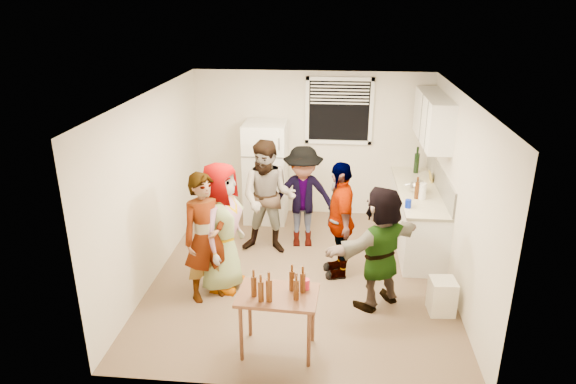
# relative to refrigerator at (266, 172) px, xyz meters

# --- Properties ---
(room) EXTENTS (4.00, 4.50, 2.50)m
(room) POSITION_rel_refrigerator_xyz_m (0.75, -1.88, -0.85)
(room) COLOR beige
(room) RESTS_ON ground
(window) EXTENTS (1.12, 0.10, 1.06)m
(window) POSITION_rel_refrigerator_xyz_m (1.20, 0.33, 1.00)
(window) COLOR white
(window) RESTS_ON room
(refrigerator) EXTENTS (0.70, 0.70, 1.70)m
(refrigerator) POSITION_rel_refrigerator_xyz_m (0.00, 0.00, 0.00)
(refrigerator) COLOR white
(refrigerator) RESTS_ON ground
(counter_lower) EXTENTS (0.60, 2.20, 0.86)m
(counter_lower) POSITION_rel_refrigerator_xyz_m (2.45, -0.73, -0.42)
(counter_lower) COLOR white
(counter_lower) RESTS_ON ground
(countertop) EXTENTS (0.64, 2.22, 0.04)m
(countertop) POSITION_rel_refrigerator_xyz_m (2.45, -0.73, 0.03)
(countertop) COLOR beige
(countertop) RESTS_ON counter_lower
(backsplash) EXTENTS (0.03, 2.20, 0.36)m
(backsplash) POSITION_rel_refrigerator_xyz_m (2.74, -0.73, 0.23)
(backsplash) COLOR #AEAA9F
(backsplash) RESTS_ON countertop
(upper_cabinets) EXTENTS (0.34, 1.60, 0.70)m
(upper_cabinets) POSITION_rel_refrigerator_xyz_m (2.58, -0.53, 1.10)
(upper_cabinets) COLOR white
(upper_cabinets) RESTS_ON room
(kettle) EXTENTS (0.33, 0.31, 0.22)m
(kettle) POSITION_rel_refrigerator_xyz_m (2.40, -0.88, 0.05)
(kettle) COLOR silver
(kettle) RESTS_ON countertop
(paper_towel) EXTENTS (0.11, 0.11, 0.24)m
(paper_towel) POSITION_rel_refrigerator_xyz_m (2.43, -1.11, 0.05)
(paper_towel) COLOR white
(paper_towel) RESTS_ON countertop
(wine_bottle) EXTENTS (0.08, 0.08, 0.33)m
(wine_bottle) POSITION_rel_refrigerator_xyz_m (2.50, 0.07, 0.05)
(wine_bottle) COLOR black
(wine_bottle) RESTS_ON countertop
(beer_bottle_counter) EXTENTS (0.06, 0.06, 0.24)m
(beer_bottle_counter) POSITION_rel_refrigerator_xyz_m (2.35, -1.12, 0.05)
(beer_bottle_counter) COLOR #47230C
(beer_bottle_counter) RESTS_ON countertop
(blue_cup) EXTENTS (0.09, 0.09, 0.12)m
(blue_cup) POSITION_rel_refrigerator_xyz_m (2.19, -1.47, 0.05)
(blue_cup) COLOR #071FB0
(blue_cup) RESTS_ON countertop
(picture_frame) EXTENTS (0.02, 0.19, 0.15)m
(picture_frame) POSITION_rel_refrigerator_xyz_m (2.67, -0.34, 0.13)
(picture_frame) COLOR gold
(picture_frame) RESTS_ON countertop
(trash_bin) EXTENTS (0.32, 0.32, 0.44)m
(trash_bin) POSITION_rel_refrigerator_xyz_m (2.52, -2.62, -0.60)
(trash_bin) COLOR white
(trash_bin) RESTS_ON ground
(serving_table) EXTENTS (0.87, 0.60, 0.71)m
(serving_table) POSITION_rel_refrigerator_xyz_m (0.61, -3.54, -0.85)
(serving_table) COLOR brown
(serving_table) RESTS_ON ground
(beer_bottle_table) EXTENTS (0.07, 0.07, 0.25)m
(beer_bottle_table) POSITION_rel_refrigerator_xyz_m (0.54, -3.68, -0.14)
(beer_bottle_table) COLOR #47230C
(beer_bottle_table) RESTS_ON serving_table
(red_cup) EXTENTS (0.09, 0.09, 0.11)m
(red_cup) POSITION_rel_refrigerator_xyz_m (0.90, -3.41, -0.14)
(red_cup) COLOR red
(red_cup) RESTS_ON serving_table
(guest_grey) EXTENTS (1.87, 1.19, 0.55)m
(guest_grey) POSITION_rel_refrigerator_xyz_m (-0.26, -2.29, -0.85)
(guest_grey) COLOR gray
(guest_grey) RESTS_ON ground
(guest_stripe) EXTENTS (1.54, 1.69, 0.40)m
(guest_stripe) POSITION_rel_refrigerator_xyz_m (-0.40, -2.55, -0.85)
(guest_stripe) COLOR #141933
(guest_stripe) RESTS_ON ground
(guest_back_left) EXTENTS (0.96, 1.79, 0.66)m
(guest_back_left) POSITION_rel_refrigerator_xyz_m (0.20, -1.21, -0.85)
(guest_back_left) COLOR brown
(guest_back_left) RESTS_ON ground
(guest_back_right) EXTENTS (1.18, 1.68, 0.59)m
(guest_back_right) POSITION_rel_refrigerator_xyz_m (0.70, -0.95, -0.85)
(guest_back_right) COLOR #3A393E
(guest_back_right) RESTS_ON ground
(guest_black) EXTENTS (1.77, 1.21, 0.40)m
(guest_black) POSITION_rel_refrigerator_xyz_m (1.26, -1.79, -0.85)
(guest_black) COLOR black
(guest_black) RESTS_ON ground
(guest_orange) EXTENTS (2.13, 2.14, 0.46)m
(guest_orange) POSITION_rel_refrigerator_xyz_m (1.75, -2.51, -0.85)
(guest_orange) COLOR #E29F58
(guest_orange) RESTS_ON ground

